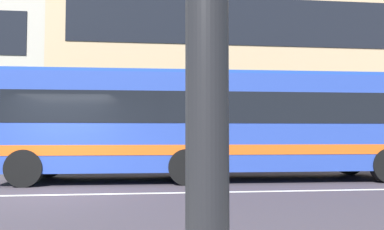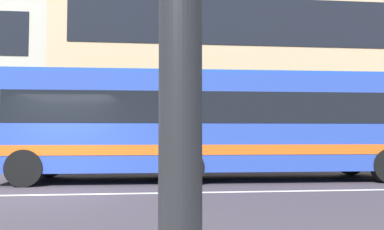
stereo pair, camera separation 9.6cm
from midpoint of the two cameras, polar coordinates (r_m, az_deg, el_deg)
name	(u,v)px [view 1 (the left image)]	position (r m, az deg, el deg)	size (l,w,h in m)	color
ground_plane	(46,195)	(9.62, -21.25, -11.11)	(160.00, 160.00, 0.00)	#3F373F
lane_centre_line	(46,195)	(9.62, -21.25, -11.08)	(60.00, 0.16, 0.01)	silver
hedge_row_far	(54,159)	(15.99, -20.04, -6.16)	(21.32, 1.10, 0.88)	#2E6626
apartment_block_right	(264,58)	(24.55, 10.67, 8.42)	(24.39, 8.35, 12.37)	tan
transit_bus	(208,122)	(11.81, 2.19, -1.00)	(12.26, 2.76, 3.25)	#28429D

